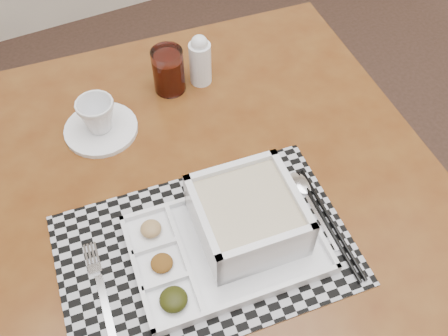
{
  "coord_description": "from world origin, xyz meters",
  "views": [
    {
      "loc": [
        -0.48,
        0.33,
        1.48
      ],
      "look_at": [
        -0.25,
        0.79,
        0.82
      ],
      "focal_mm": 40.0,
      "sensor_mm": 36.0,
      "label": 1
    }
  ],
  "objects_px": {
    "cup": "(97,115)",
    "dining_table": "(194,216)",
    "serving_tray": "(240,226)",
    "juice_glass": "(169,72)",
    "creamer_bottle": "(200,60)"
  },
  "relations": [
    {
      "from": "serving_tray",
      "to": "cup",
      "type": "relative_size",
      "value": 4.49
    },
    {
      "from": "creamer_bottle",
      "to": "dining_table",
      "type": "bearing_deg",
      "value": -117.78
    },
    {
      "from": "dining_table",
      "to": "cup",
      "type": "distance_m",
      "value": 0.28
    },
    {
      "from": "dining_table",
      "to": "serving_tray",
      "type": "xyz_separation_m",
      "value": [
        0.04,
        -0.12,
        0.11
      ]
    },
    {
      "from": "serving_tray",
      "to": "dining_table",
      "type": "bearing_deg",
      "value": 107.45
    },
    {
      "from": "cup",
      "to": "juice_glass",
      "type": "xyz_separation_m",
      "value": [
        0.18,
        0.05,
        0.0
      ]
    },
    {
      "from": "juice_glass",
      "to": "dining_table",
      "type": "bearing_deg",
      "value": -104.7
    },
    {
      "from": "juice_glass",
      "to": "creamer_bottle",
      "type": "distance_m",
      "value": 0.07
    },
    {
      "from": "serving_tray",
      "to": "creamer_bottle",
      "type": "xyz_separation_m",
      "value": [
        0.11,
        0.4,
        0.02
      ]
    },
    {
      "from": "cup",
      "to": "creamer_bottle",
      "type": "height_order",
      "value": "creamer_bottle"
    },
    {
      "from": "cup",
      "to": "creamer_bottle",
      "type": "xyz_separation_m",
      "value": [
        0.25,
        0.05,
        0.01
      ]
    },
    {
      "from": "juice_glass",
      "to": "serving_tray",
      "type": "bearing_deg",
      "value": -95.28
    },
    {
      "from": "serving_tray",
      "to": "cup",
      "type": "bearing_deg",
      "value": 111.66
    },
    {
      "from": "serving_tray",
      "to": "juice_glass",
      "type": "height_order",
      "value": "juice_glass"
    },
    {
      "from": "cup",
      "to": "dining_table",
      "type": "bearing_deg",
      "value": -55.62
    }
  ]
}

